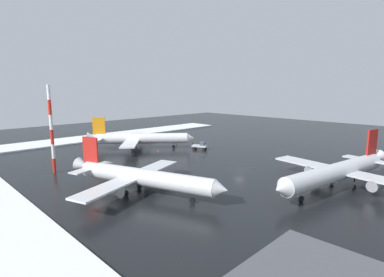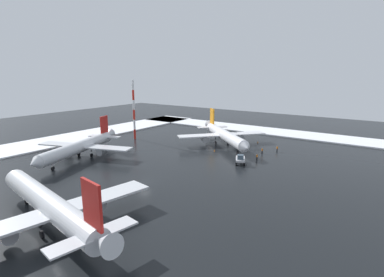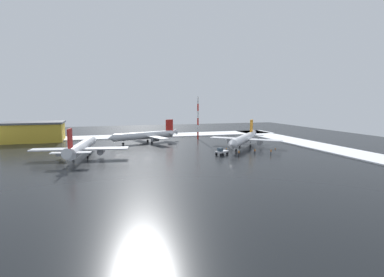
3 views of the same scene
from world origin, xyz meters
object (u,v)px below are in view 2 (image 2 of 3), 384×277
object	(u,v)px
traffic_cone_mid_line	(214,150)
airplane_foreground_jet	(80,147)
pushback_tug	(240,159)
airplane_far_rear	(224,135)
ground_crew_beside_wing	(257,157)
ground_crew_near_tug	(262,150)
traffic_cone_near_nose	(258,142)
airplane_parked_portside	(50,205)
ground_crew_by_nose_gear	(277,148)
antenna_mast	(134,110)

from	to	relation	value
traffic_cone_mid_line	airplane_foreground_jet	bearing A→B (deg)	-43.10
airplane_foreground_jet	pushback_tug	xyz separation A→B (m)	(-20.01, 36.56, -1.90)
airplane_far_rear	ground_crew_beside_wing	distance (m)	17.59
ground_crew_near_tug	traffic_cone_near_nose	size ratio (longest dim) A/B	3.11
airplane_parked_portside	traffic_cone_near_nose	bearing A→B (deg)	-83.44
ground_crew_beside_wing	traffic_cone_near_nose	size ratio (longest dim) A/B	3.11
ground_crew_by_nose_gear	ground_crew_near_tug	distance (m)	5.31
airplane_parked_portside	ground_crew_by_nose_gear	distance (m)	62.07
pushback_tug	traffic_cone_mid_line	xyz separation A→B (m)	(-6.76, -11.52, -1.01)
ground_crew_beside_wing	airplane_parked_portside	bearing A→B (deg)	130.95
airplane_far_rear	traffic_cone_near_nose	bearing A→B (deg)	94.09
antenna_mast	traffic_cone_mid_line	bearing A→B (deg)	92.40
ground_crew_beside_wing	antenna_mast	distance (m)	45.50
airplane_far_rear	pushback_tug	world-z (taller)	airplane_far_rear
traffic_cone_mid_line	ground_crew_near_tug	bearing A→B (deg)	113.24
airplane_far_rear	traffic_cone_mid_line	bearing A→B (deg)	-40.11
airplane_parked_portside	pushback_tug	xyz separation A→B (m)	(-44.21, 8.55, -2.19)
antenna_mast	traffic_cone_mid_line	size ratio (longest dim) A/B	36.16
ground_crew_by_nose_gear	antenna_mast	world-z (taller)	antenna_mast
ground_crew_beside_wing	traffic_cone_mid_line	xyz separation A→B (m)	(-1.35, -13.59, -0.70)
ground_crew_by_nose_gear	airplane_foreground_jet	bearing A→B (deg)	133.35
airplane_foreground_jet	ground_crew_beside_wing	distance (m)	46.30
ground_crew_by_nose_gear	airplane_parked_portside	bearing A→B (deg)	169.70
antenna_mast	traffic_cone_mid_line	world-z (taller)	antenna_mast
ground_crew_by_nose_gear	ground_crew_beside_wing	world-z (taller)	same
traffic_cone_mid_line	traffic_cone_near_nose	bearing A→B (deg)	161.28
antenna_mast	airplane_parked_portside	bearing A→B (deg)	34.38
ground_crew_beside_wing	airplane_foreground_jet	bearing A→B (deg)	86.37
ground_crew_beside_wing	antenna_mast	xyz separation A→B (m)	(-0.06, -44.61, 8.97)
ground_crew_near_tug	antenna_mast	bearing A→B (deg)	-107.35
ground_crew_by_nose_gear	ground_crew_near_tug	size ratio (longest dim) A/B	1.00
ground_crew_beside_wing	antenna_mast	bearing A→B (deg)	52.96
airplane_far_rear	traffic_cone_mid_line	distance (m)	8.47
airplane_parked_portside	ground_crew_by_nose_gear	size ratio (longest dim) A/B	20.67
ground_crew_near_tug	traffic_cone_near_nose	xyz separation A→B (m)	(-12.05, -6.43, -0.70)
ground_crew_by_nose_gear	ground_crew_near_tug	world-z (taller)	same
airplane_far_rear	airplane_parked_portside	bearing A→B (deg)	-45.08
airplane_far_rear	ground_crew_by_nose_gear	xyz separation A→B (m)	(-2.10, 16.17, -2.36)
airplane_far_rear	antenna_mast	bearing A→B (deg)	-122.18
pushback_tug	ground_crew_by_nose_gear	size ratio (longest dim) A/B	2.98
traffic_cone_mid_line	airplane_far_rear	bearing A→B (deg)	-170.94
airplane_far_rear	antenna_mast	world-z (taller)	antenna_mast
airplane_parked_portside	traffic_cone_mid_line	xyz separation A→B (m)	(-50.97, -2.97, -3.20)
ground_crew_by_nose_gear	antenna_mast	distance (m)	48.13
airplane_foreground_jet	traffic_cone_mid_line	distance (m)	36.77
pushback_tug	ground_crew_near_tug	bearing A→B (deg)	149.60
airplane_parked_portside	ground_crew_near_tug	distance (m)	57.07
airplane_parked_portside	antenna_mast	world-z (taller)	antenna_mast
pushback_tug	ground_crew_beside_wing	bearing A→B (deg)	132.30
airplane_far_rear	ground_crew_near_tug	size ratio (longest dim) A/B	16.24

